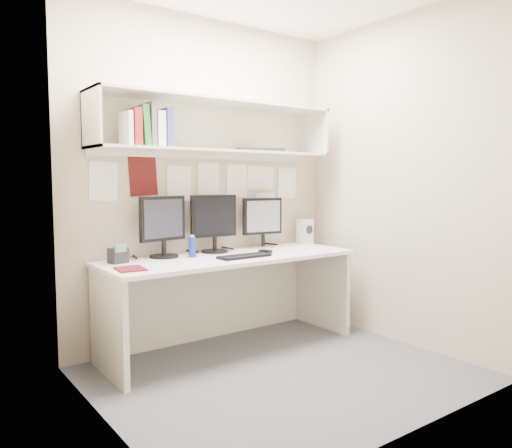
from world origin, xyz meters
TOP-DOWN VIEW (x-y plane):
  - floor at (0.00, 0.00)m, footprint 2.40×2.00m
  - wall_back at (0.00, 1.00)m, footprint 2.40×0.02m
  - wall_front at (0.00, -1.00)m, footprint 2.40×0.02m
  - wall_left at (-1.20, 0.00)m, footprint 0.02×2.00m
  - wall_right at (1.20, 0.00)m, footprint 0.02×2.00m
  - desk at (0.00, 0.65)m, footprint 2.00×0.70m
  - overhead_hutch at (0.00, 0.86)m, footprint 2.00×0.38m
  - pinned_papers at (0.00, 0.99)m, footprint 1.92×0.01m
  - monitor_left at (-0.45, 0.87)m, footprint 0.39×0.22m
  - monitor_center at (-0.01, 0.87)m, footprint 0.40×0.22m
  - monitor_right at (0.48, 0.87)m, footprint 0.37×0.20m
  - keyboard at (0.03, 0.50)m, footprint 0.41×0.15m
  - mouse at (0.28, 0.56)m, footprint 0.10×0.11m
  - speaker at (0.94, 0.84)m, footprint 0.12×0.12m
  - blue_bottle at (-0.28, 0.74)m, footprint 0.05×0.05m
  - maroon_notebook at (-0.86, 0.51)m, footprint 0.19×0.23m
  - desk_phone at (-0.83, 0.81)m, footprint 0.13×0.13m
  - book_stack at (-0.61, 0.76)m, footprint 0.33×0.19m
  - hutch_tray at (0.38, 0.77)m, footprint 0.41×0.27m

SIDE VIEW (x-z plane):
  - floor at x=0.00m, z-range -0.01..0.01m
  - desk at x=0.00m, z-range 0.00..0.73m
  - maroon_notebook at x=-0.86m, z-range 0.73..0.74m
  - keyboard at x=0.03m, z-range 0.73..0.75m
  - mouse at x=0.28m, z-range 0.73..0.76m
  - desk_phone at x=-0.83m, z-range 0.71..0.86m
  - blue_bottle at x=-0.28m, z-range 0.73..0.89m
  - speaker at x=0.94m, z-range 0.73..0.95m
  - monitor_right at x=0.48m, z-range 0.75..1.18m
  - monitor_left at x=-0.45m, z-range 0.75..1.21m
  - monitor_center at x=-0.01m, z-range 0.75..1.21m
  - pinned_papers at x=0.00m, z-range 1.01..1.49m
  - wall_back at x=0.00m, z-range 0.00..2.60m
  - wall_front at x=0.00m, z-range 0.00..2.60m
  - wall_left at x=-1.20m, z-range 0.00..2.60m
  - wall_right at x=1.20m, z-range 0.00..2.60m
  - hutch_tray at x=0.38m, z-range 1.54..1.57m
  - book_stack at x=-0.61m, z-range 1.52..1.83m
  - overhead_hutch at x=0.00m, z-range 1.52..1.92m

